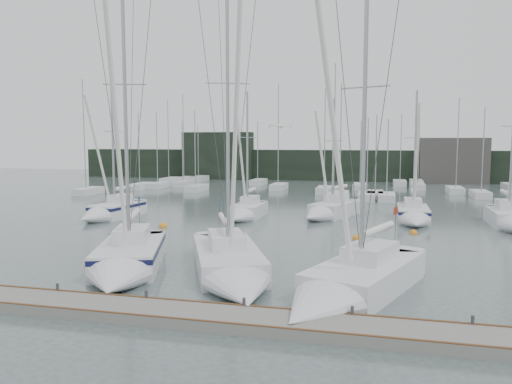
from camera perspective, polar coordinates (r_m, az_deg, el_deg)
ground at (r=23.58m, az=-3.53°, el=-10.31°), size 160.00×160.00×0.00m
dock at (r=19.03m, az=-8.15°, el=-13.74°), size 24.00×2.00×0.40m
far_treeline at (r=83.98m, az=9.15°, el=3.04°), size 90.00×4.00×5.00m
far_building_left at (r=85.92m, az=-4.39°, el=4.16°), size 12.00×3.00×8.00m
far_building_right at (r=82.43m, az=21.64°, el=3.34°), size 10.00×3.00×7.00m
mast_forest at (r=66.26m, az=5.92°, el=0.57°), size 53.94×27.34×14.72m
sailboat_near_left at (r=25.37m, az=-14.76°, el=-7.86°), size 5.99×10.02×15.81m
sailboat_near_center at (r=23.40m, az=-2.64°, el=-9.06°), size 7.13×11.20×15.88m
sailboat_near_right at (r=20.95m, az=10.08°, el=-10.83°), size 6.51×10.54×14.91m
sailboat_mid_a at (r=43.71m, az=-16.53°, el=-2.19°), size 3.22×7.62×12.28m
sailboat_mid_b at (r=41.93m, az=-1.33°, el=-2.38°), size 2.47×6.80×11.40m
sailboat_mid_c at (r=42.75m, az=8.13°, el=-2.23°), size 5.01×8.07×10.88m
sailboat_mid_d at (r=41.92m, az=17.58°, el=-2.63°), size 2.55×7.90×11.38m
sailboat_mid_e at (r=42.00m, az=27.20°, el=-2.96°), size 2.71×7.98×12.78m
buoy_a at (r=32.85m, az=-2.20°, el=-5.66°), size 0.46×0.46×0.46m
buoy_b at (r=34.26m, az=11.45°, el=-5.29°), size 0.61×0.61×0.61m
buoy_c at (r=38.95m, az=-10.56°, el=-3.92°), size 0.63×0.63×0.63m
seagull at (r=23.85m, az=2.80°, el=7.52°), size 1.02×0.54×0.21m
buoy_d at (r=37.33m, az=17.55°, el=-4.53°), size 0.56×0.56×0.56m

